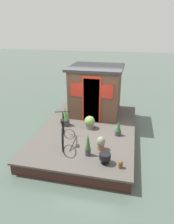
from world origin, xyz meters
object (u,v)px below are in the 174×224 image
(houseboat_cabin, at_px, (96,90))
(potted_plant_ivy, at_px, (65,117))
(potted_plant_thyme, at_px, (101,143))
(mooring_bollard, at_px, (121,164))
(potted_plant_geranium, at_px, (88,145))
(potted_plant_basil, at_px, (118,129))
(charcoal_grill, at_px, (105,157))
(potted_plant_fern, at_px, (90,122))
(bicycle, at_px, (63,130))

(houseboat_cabin, bearing_deg, potted_plant_ivy, 149.32)
(houseboat_cabin, height_order, potted_plant_ivy, houseboat_cabin)
(potted_plant_thyme, xyz_separation_m, mooring_bollard, (-0.76, -0.65, -0.11))
(potted_plant_geranium, height_order, potted_plant_basil, potted_plant_geranium)
(potted_plant_geranium, xyz_separation_m, potted_plant_thyme, (0.38, -0.31, -0.11))
(potted_plant_thyme, xyz_separation_m, potted_plant_ivy, (1.33, 1.56, 0.14))
(potted_plant_ivy, bearing_deg, charcoal_grill, -138.07)
(potted_plant_thyme, height_order, mooring_bollard, potted_plant_thyme)
(potted_plant_fern, xyz_separation_m, potted_plant_thyme, (-1.31, -0.62, -0.02))
(houseboat_cabin, distance_m, bicycle, 2.75)
(houseboat_cabin, relative_size, potted_plant_thyme, 5.06)
(potted_plant_fern, relative_size, potted_plant_thyme, 1.10)
(potted_plant_geranium, height_order, mooring_bollard, potted_plant_geranium)
(houseboat_cabin, distance_m, potted_plant_ivy, 1.84)
(houseboat_cabin, distance_m, potted_plant_basil, 2.27)
(houseboat_cabin, height_order, potted_plant_basil, houseboat_cabin)
(bicycle, relative_size, mooring_bollard, 8.20)
(potted_plant_basil, height_order, potted_plant_thyme, potted_plant_basil)
(potted_plant_fern, height_order, potted_plant_ivy, potted_plant_ivy)
(potted_plant_thyme, bearing_deg, potted_plant_fern, 25.55)
(potted_plant_geranium, relative_size, mooring_bollard, 3.31)
(houseboat_cabin, height_order, potted_plant_thyme, houseboat_cabin)
(potted_plant_thyme, relative_size, mooring_bollard, 2.02)
(potted_plant_fern, relative_size, potted_plant_basil, 0.87)
(potted_plant_fern, bearing_deg, potted_plant_geranium, -169.54)
(bicycle, height_order, charcoal_grill, bicycle)
(potted_plant_thyme, distance_m, charcoal_grill, 0.68)
(houseboat_cabin, xyz_separation_m, potted_plant_geranium, (-3.19, -0.37, -0.68))
(bicycle, bearing_deg, potted_plant_ivy, 15.41)
(potted_plant_basil, relative_size, potted_plant_ivy, 0.72)
(charcoal_grill, bearing_deg, mooring_bollard, -104.63)
(mooring_bollard, bearing_deg, potted_plant_fern, 31.59)
(houseboat_cabin, distance_m, charcoal_grill, 3.67)
(bicycle, bearing_deg, houseboat_cabin, -12.26)
(potted_plant_geranium, xyz_separation_m, potted_plant_ivy, (1.71, 1.25, 0.03))
(houseboat_cabin, xyz_separation_m, potted_plant_basil, (-1.82, -1.12, -0.75))
(potted_plant_thyme, bearing_deg, mooring_bollard, -139.66)
(potted_plant_basil, relative_size, charcoal_grill, 1.70)
(bicycle, distance_m, potted_plant_geranium, 1.10)
(bicycle, xyz_separation_m, potted_plant_thyme, (-0.20, -1.25, -0.18))
(potted_plant_basil, bearing_deg, mooring_bollard, -173.04)
(houseboat_cabin, relative_size, potted_plant_geranium, 3.08)
(potted_plant_geranium, distance_m, potted_plant_thyme, 0.51)
(potted_plant_fern, bearing_deg, potted_plant_ivy, 88.52)
(potted_plant_geranium, bearing_deg, potted_plant_fern, 10.46)
(houseboat_cabin, height_order, charcoal_grill, houseboat_cabin)
(potted_plant_ivy, height_order, mooring_bollard, potted_plant_ivy)
(potted_plant_basil, xyz_separation_m, mooring_bollard, (-1.75, -0.21, -0.15))
(houseboat_cabin, relative_size, mooring_bollard, 10.19)
(potted_plant_fern, relative_size, potted_plant_geranium, 0.67)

